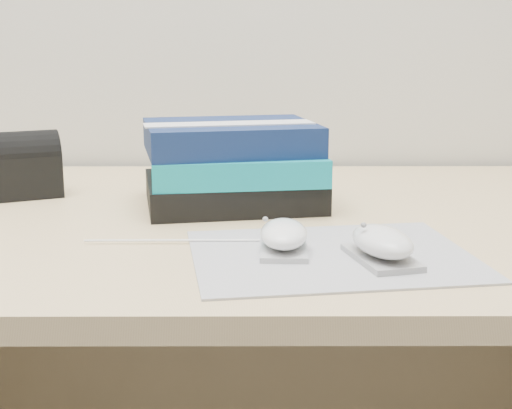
{
  "coord_description": "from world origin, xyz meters",
  "views": [
    {
      "loc": [
        -0.06,
        0.56,
        0.98
      ],
      "look_at": [
        -0.06,
        1.47,
        0.77
      ],
      "focal_mm": 50.0,
      "sensor_mm": 36.0,
      "label": 1
    }
  ],
  "objects_px": {
    "desk": "(290,343)",
    "mouse_rear": "(284,236)",
    "mouse_front": "(382,244)",
    "pouch": "(21,165)",
    "book_stack": "(233,165)"
  },
  "relations": [
    {
      "from": "mouse_front",
      "to": "desk",
      "type": "bearing_deg",
      "value": 106.3
    },
    {
      "from": "desk",
      "to": "mouse_rear",
      "type": "xyz_separation_m",
      "value": [
        -0.02,
        -0.26,
        0.26
      ]
    },
    {
      "from": "mouse_rear",
      "to": "pouch",
      "type": "height_order",
      "value": "pouch"
    },
    {
      "from": "mouse_rear",
      "to": "mouse_front",
      "type": "relative_size",
      "value": 0.87
    },
    {
      "from": "desk",
      "to": "mouse_front",
      "type": "xyz_separation_m",
      "value": [
        0.09,
        -0.3,
        0.26
      ]
    },
    {
      "from": "mouse_rear",
      "to": "book_stack",
      "type": "height_order",
      "value": "book_stack"
    },
    {
      "from": "desk",
      "to": "pouch",
      "type": "height_order",
      "value": "pouch"
    },
    {
      "from": "desk",
      "to": "mouse_rear",
      "type": "height_order",
      "value": "mouse_rear"
    },
    {
      "from": "pouch",
      "to": "desk",
      "type": "bearing_deg",
      "value": -7.54
    },
    {
      "from": "book_stack",
      "to": "pouch",
      "type": "relative_size",
      "value": 2.06
    },
    {
      "from": "desk",
      "to": "mouse_front",
      "type": "relative_size",
      "value": 13.39
    },
    {
      "from": "mouse_rear",
      "to": "book_stack",
      "type": "xyz_separation_m",
      "value": [
        -0.07,
        0.26,
        0.04
      ]
    },
    {
      "from": "desk",
      "to": "mouse_rear",
      "type": "relative_size",
      "value": 15.46
    },
    {
      "from": "mouse_front",
      "to": "book_stack",
      "type": "xyz_separation_m",
      "value": [
        -0.18,
        0.3,
        0.04
      ]
    },
    {
      "from": "mouse_front",
      "to": "pouch",
      "type": "relative_size",
      "value": 0.84
    }
  ]
}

